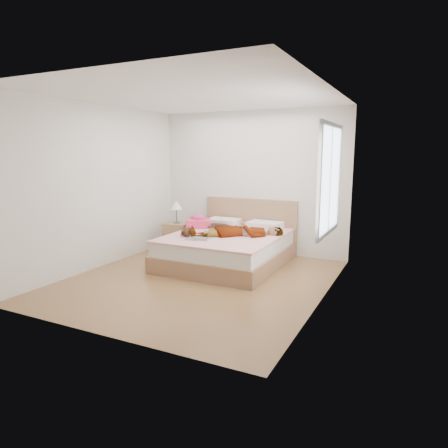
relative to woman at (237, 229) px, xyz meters
The scene contains 11 objects.
ground 1.17m from the woman, 100.45° to the right, with size 4.00×4.00×0.00m, color #4C2F17.
woman is the anchor object (origin of this frame).
hair 0.73m from the woman, 141.71° to the left, with size 0.41×0.51×0.08m, color black.
phone 0.64m from the woman, 141.34° to the left, with size 0.04×0.09×0.01m, color silver.
room_shell 1.94m from the woman, 22.98° to the right, with size 4.00×4.00×4.00m.
bed 0.39m from the woman, 161.88° to the left, with size 1.80×2.08×1.00m.
towel 0.98m from the woman, 160.22° to the left, with size 0.55×0.52×0.23m.
magazine 0.74m from the woman, 126.29° to the right, with size 0.45×0.36×0.02m.
coffee_mug 0.50m from the woman, 147.79° to the right, with size 0.13×0.11×0.10m.
plush_toy 0.83m from the woman, 146.31° to the right, with size 0.20×0.27×0.14m.
nightstand 1.48m from the woman, 165.63° to the left, with size 0.52×0.48×0.96m.
Camera 1 is at (2.82, -4.87, 1.83)m, focal length 32.00 mm.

